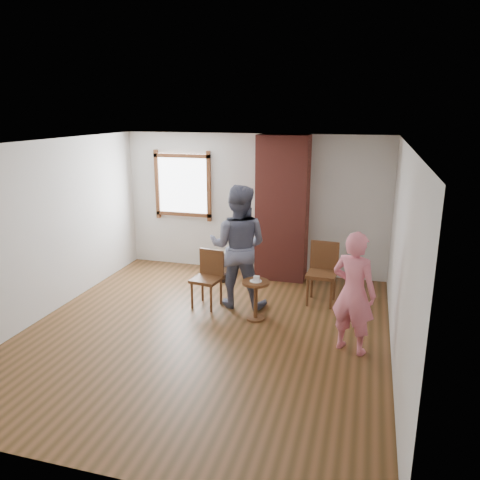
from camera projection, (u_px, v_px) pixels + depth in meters
name	position (u px, v px, depth m)	size (l,w,h in m)	color
ground	(205.00, 332.00, 6.56)	(5.50, 5.50, 0.00)	brown
room_shell	(213.00, 197.00, 6.65)	(5.04, 5.52, 2.62)	silver
brick_chimney	(282.00, 209.00, 8.37)	(0.90, 0.50, 2.60)	brown
stoneware_crock	(219.00, 262.00, 8.88)	(0.33, 0.33, 0.43)	tan
dark_pot	(224.00, 278.00, 8.46)	(0.14, 0.14, 0.14)	black
dining_chair_left	(208.00, 275.00, 7.36)	(0.47, 0.47, 0.89)	brown
dining_chair_right	(323.00, 269.00, 7.48)	(0.48, 0.48, 0.98)	brown
side_table	(256.00, 294.00, 6.86)	(0.40, 0.40, 0.60)	brown
cake_plate	(256.00, 281.00, 6.81)	(0.18, 0.18, 0.01)	white
cake_slice	(257.00, 279.00, 6.80)	(0.08, 0.07, 0.06)	white
man	(238.00, 247.00, 7.24)	(0.94, 0.73, 1.93)	#131634
person_pink	(354.00, 293.00, 5.86)	(0.58, 0.38, 1.59)	pink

